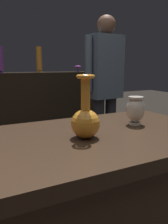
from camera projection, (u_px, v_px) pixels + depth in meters
The scene contains 7 objects.
display_plinth at pixel (82, 223), 1.01m from camera, with size 1.20×0.64×0.80m.
back_display_shelf at pixel (2, 113), 2.91m from camera, with size 2.60×0.40×0.99m.
vase_centerpiece at pixel (86, 119), 0.89m from camera, with size 0.11×0.11×0.24m.
vase_right_accent at pixel (136, 110), 1.09m from camera, with size 0.09×0.09×0.13m.
shelf_vase_right at pixel (39, 60), 3.08m from camera, with size 0.10×0.10×0.33m.
shelf_vase_far_right at pixel (78, 67), 3.24m from camera, with size 0.10×0.10×0.09m.
visitor_near_right at pixel (105, 84), 2.28m from camera, with size 0.47×0.21×1.54m.
Camera 1 is at (-0.41, -0.80, 1.08)m, focal length 37.26 mm.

